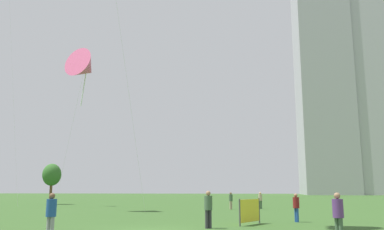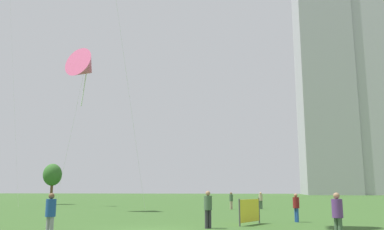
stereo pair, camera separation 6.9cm
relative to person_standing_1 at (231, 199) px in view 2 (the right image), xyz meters
name	(u,v)px [view 2 (the right image)]	position (x,y,z in m)	size (l,w,h in m)	color
person_standing_1	(231,199)	(0.00, 0.00, 0.00)	(0.35, 0.35, 1.56)	tan
person_standing_2	(51,212)	(-6.44, -23.36, 0.10)	(0.38, 0.38, 1.72)	gray
person_standing_3	(296,205)	(3.99, -14.16, 0.03)	(0.36, 0.36, 1.61)	#1E478C
person_standing_4	(338,213)	(4.26, -22.94, 0.11)	(0.39, 0.39, 1.75)	#3F593F
person_standing_5	(261,199)	(2.77, 0.96, 0.01)	(0.35, 0.35, 1.58)	#3F593F
person_standing_6	(208,207)	(-0.78, -18.43, 0.13)	(0.40, 0.40, 1.78)	#2D2D33
kite_flying_0	(85,67)	(-13.10, -4.26, 11.95)	(7.01, 8.49, 14.52)	silver
park_tree_0	(52,175)	(-22.10, 9.34, 2.64)	(2.25, 2.25, 4.93)	brown
distant_highrise_0	(322,72)	(29.84, 97.52, 40.27)	(16.07, 24.11, 82.34)	#A8A8AD
distant_highrise_1	(363,49)	(43.59, 96.83, 47.58)	(17.51, 23.84, 96.95)	#A8A8AD
event_banner	(250,211)	(1.28, -16.20, -0.17)	(1.16, 2.06, 1.38)	#4C4C4C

